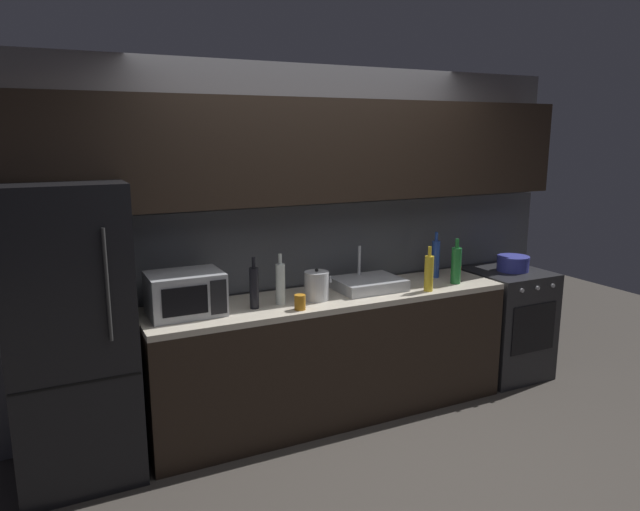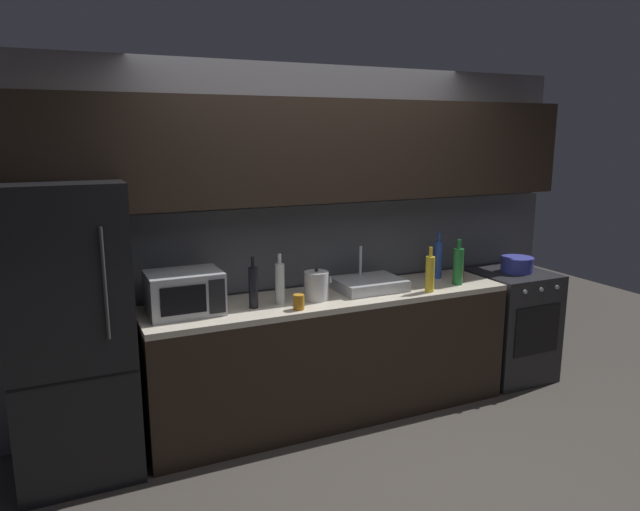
% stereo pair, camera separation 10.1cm
% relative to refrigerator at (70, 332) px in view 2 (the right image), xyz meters
% --- Properties ---
extents(ground_plane, '(10.00, 10.00, 0.00)m').
position_rel_refrigerator_xyz_m(ground_plane, '(1.70, -0.90, -0.88)').
color(ground_plane, '#3D3833').
extents(back_wall, '(4.39, 0.44, 2.50)m').
position_rel_refrigerator_xyz_m(back_wall, '(1.70, 0.30, 0.67)').
color(back_wall, slate).
rests_on(back_wall, ground).
extents(counter_run, '(2.65, 0.60, 0.90)m').
position_rel_refrigerator_xyz_m(counter_run, '(1.70, 0.00, -0.43)').
color(counter_run, black).
rests_on(counter_run, ground).
extents(refrigerator, '(0.68, 0.69, 1.76)m').
position_rel_refrigerator_xyz_m(refrigerator, '(0.00, 0.00, 0.00)').
color(refrigerator, black).
rests_on(refrigerator, ground).
extents(oven_range, '(0.60, 0.62, 0.90)m').
position_rel_refrigerator_xyz_m(oven_range, '(3.37, -0.00, -0.43)').
color(oven_range, '#232326').
rests_on(oven_range, ground).
extents(microwave, '(0.46, 0.35, 0.27)m').
position_rel_refrigerator_xyz_m(microwave, '(0.68, 0.02, 0.15)').
color(microwave, '#A8AAAF').
rests_on(microwave, counter_run).
extents(sink_basin, '(0.48, 0.38, 0.30)m').
position_rel_refrigerator_xyz_m(sink_basin, '(2.02, 0.03, 0.06)').
color(sink_basin, '#ADAFB5').
rests_on(sink_basin, counter_run).
extents(kettle, '(0.20, 0.17, 0.22)m').
position_rel_refrigerator_xyz_m(kettle, '(1.56, -0.05, 0.12)').
color(kettle, '#B7BABF').
rests_on(kettle, counter_run).
extents(wine_bottle_dark, '(0.06, 0.06, 0.34)m').
position_rel_refrigerator_xyz_m(wine_bottle_dark, '(1.11, -0.05, 0.16)').
color(wine_bottle_dark, black).
rests_on(wine_bottle_dark, counter_run).
extents(wine_bottle_green, '(0.08, 0.08, 0.34)m').
position_rel_refrigerator_xyz_m(wine_bottle_green, '(2.70, -0.12, 0.16)').
color(wine_bottle_green, '#1E6B2D').
rests_on(wine_bottle_green, counter_run).
extents(wine_bottle_blue, '(0.06, 0.06, 0.36)m').
position_rel_refrigerator_xyz_m(wine_bottle_blue, '(2.68, 0.10, 0.17)').
color(wine_bottle_blue, '#234299').
rests_on(wine_bottle_blue, counter_run).
extents(wine_bottle_yellow, '(0.07, 0.07, 0.33)m').
position_rel_refrigerator_xyz_m(wine_bottle_yellow, '(2.39, -0.21, 0.15)').
color(wine_bottle_yellow, gold).
rests_on(wine_bottle_yellow, counter_run).
extents(wine_bottle_clear, '(0.06, 0.06, 0.34)m').
position_rel_refrigerator_xyz_m(wine_bottle_clear, '(1.30, -0.04, 0.16)').
color(wine_bottle_clear, silver).
rests_on(wine_bottle_clear, counter_run).
extents(mug_amber, '(0.07, 0.07, 0.10)m').
position_rel_refrigerator_xyz_m(mug_amber, '(1.37, -0.21, 0.07)').
color(mug_amber, '#B27019').
rests_on(mug_amber, counter_run).
extents(mug_red, '(0.07, 0.07, 0.09)m').
position_rel_refrigerator_xyz_m(mug_red, '(2.85, 0.04, 0.07)').
color(mug_red, '#A82323').
rests_on(mug_red, counter_run).
extents(cooking_pot, '(0.26, 0.26, 0.12)m').
position_rel_refrigerator_xyz_m(cooking_pot, '(3.40, 0.00, 0.08)').
color(cooking_pot, '#333899').
rests_on(cooking_pot, oven_range).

